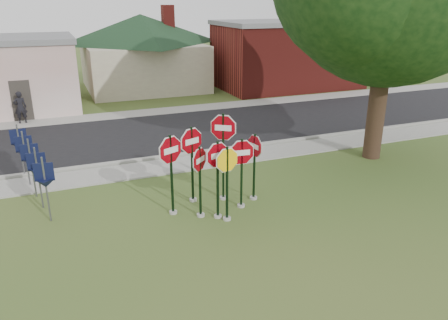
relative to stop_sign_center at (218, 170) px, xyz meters
name	(u,v)px	position (x,y,z in m)	size (l,w,h in m)	color
ground	(240,228)	(0.35, -0.86, -1.53)	(120.00, 120.00, 0.00)	#385821
sidewalk_near	(184,164)	(0.35, 4.64, -1.50)	(60.00, 1.60, 0.06)	gray
road	(157,134)	(0.35, 9.14, -1.51)	(60.00, 7.00, 0.04)	black
sidewalk_far	(139,114)	(0.35, 13.44, -1.50)	(60.00, 1.60, 0.06)	gray
curb	(177,155)	(0.35, 5.64, -1.46)	(60.00, 0.20, 0.14)	gray
stop_sign_center	(218,170)	(0.00, 0.00, 0.00)	(1.00, 0.27, 2.50)	#9F9B94
stop_sign_yellow	(227,175)	(0.20, -0.24, -0.10)	(0.98, 0.24, 2.38)	#9F9B94
stop_sign_left	(200,174)	(-0.45, 0.27, -0.15)	(0.74, 0.65, 2.30)	#9F9B94
stop_sign_right	(242,164)	(0.94, 0.40, -0.10)	(1.07, 0.24, 2.35)	#9F9B94
stop_sign_back_right	(223,143)	(0.63, 1.14, 0.38)	(0.95, 0.64, 2.99)	#9F9B94
stop_sign_back_left	(192,153)	(-0.33, 1.37, 0.10)	(1.06, 0.44, 2.61)	#9F9B94
stop_sign_far_right	(254,159)	(1.55, 0.77, -0.14)	(0.24, 0.96, 2.31)	#9F9B94
stop_sign_far_left	(171,163)	(-1.17, 0.75, 0.11)	(1.04, 0.50, 2.62)	#9F9B94
route_sign_row	(31,162)	(-5.05, 3.64, -0.31)	(1.43, 4.63, 2.00)	#59595E
building_house	(141,37)	(2.35, 21.14, 2.11)	(11.60, 11.60, 6.20)	beige
building_brick	(288,54)	(12.34, 17.64, 0.87)	(10.20, 6.20, 4.75)	maroon
bg_tree_right	(343,6)	(22.35, 25.14, 4.04)	(5.60, 5.60, 8.40)	black
pedestrian	(20,107)	(-5.73, 13.60, -0.64)	(0.61, 0.40, 1.67)	black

